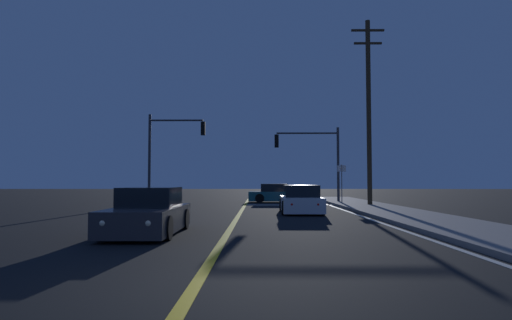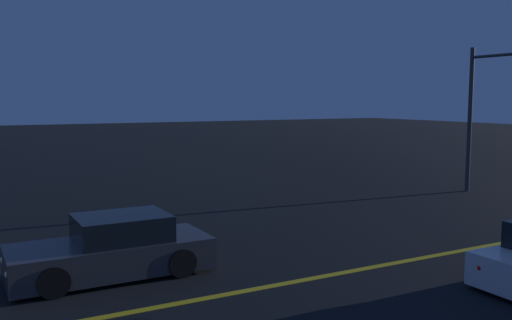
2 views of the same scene
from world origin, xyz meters
name	(u,v)px [view 2 (image 2 of 2)]	position (x,y,z in m)	size (l,w,h in m)	color
lane_line_center	(363,269)	(0.00, 11.48, 0.01)	(0.20, 39.05, 0.01)	gold
car_lead_oncoming_charcoal	(114,250)	(-2.28, 6.38, 0.58)	(1.89, 4.35, 1.34)	#2D2D33
traffic_signal_far_left	(498,96)	(-5.09, 22.37, 3.98)	(3.80, 0.28, 6.00)	#38383D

